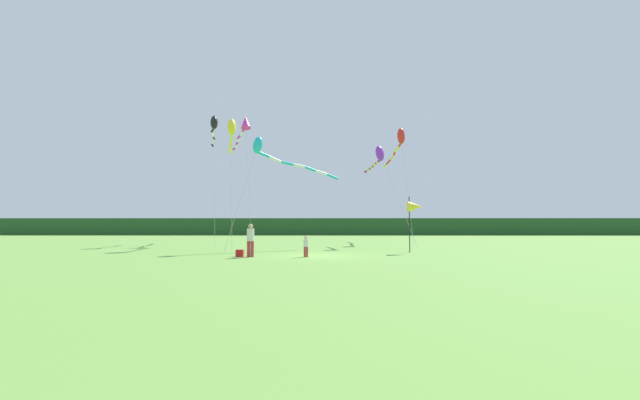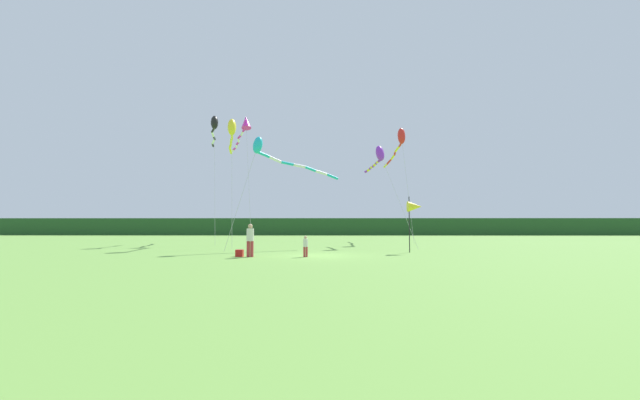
{
  "view_description": "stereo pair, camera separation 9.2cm",
  "coord_description": "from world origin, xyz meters",
  "px_view_note": "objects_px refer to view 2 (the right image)",
  "views": [
    {
      "loc": [
        0.31,
        -23.28,
        1.79
      ],
      "look_at": [
        0.0,
        6.0,
        3.54
      ],
      "focal_mm": 22.83,
      "sensor_mm": 36.0,
      "label": 1
    },
    {
      "loc": [
        0.4,
        -23.28,
        1.79
      ],
      "look_at": [
        0.0,
        6.0,
        3.54
      ],
      "focal_mm": 22.83,
      "sensor_mm": 36.0,
      "label": 2
    }
  ],
  "objects_px": {
    "kite_red": "(400,140)",
    "kite_purple": "(379,156)",
    "kite_black": "(214,125)",
    "kite_cyan": "(272,152)",
    "kite_yellow": "(232,130)",
    "person_adult": "(250,238)",
    "banner_flag_pole": "(414,207)",
    "cooler_box": "(240,253)",
    "kite_magenta": "(245,126)",
    "person_child": "(306,245)"
  },
  "relations": [
    {
      "from": "kite_red",
      "to": "kite_purple",
      "type": "bearing_deg",
      "value": -113.59
    },
    {
      "from": "kite_purple",
      "to": "kite_black",
      "type": "bearing_deg",
      "value": 164.25
    },
    {
      "from": "kite_cyan",
      "to": "kite_yellow",
      "type": "bearing_deg",
      "value": 132.04
    },
    {
      "from": "person_adult",
      "to": "banner_flag_pole",
      "type": "height_order",
      "value": "banner_flag_pole"
    },
    {
      "from": "person_adult",
      "to": "kite_red",
      "type": "bearing_deg",
      "value": 58.3
    },
    {
      "from": "cooler_box",
      "to": "banner_flag_pole",
      "type": "bearing_deg",
      "value": 18.22
    },
    {
      "from": "kite_cyan",
      "to": "banner_flag_pole",
      "type": "bearing_deg",
      "value": -17.55
    },
    {
      "from": "kite_yellow",
      "to": "kite_magenta",
      "type": "bearing_deg",
      "value": 91.97
    },
    {
      "from": "person_adult",
      "to": "kite_purple",
      "type": "relative_size",
      "value": 0.21
    },
    {
      "from": "person_adult",
      "to": "kite_red",
      "type": "relative_size",
      "value": 0.16
    },
    {
      "from": "kite_purple",
      "to": "kite_red",
      "type": "relative_size",
      "value": 0.74
    },
    {
      "from": "banner_flag_pole",
      "to": "kite_purple",
      "type": "distance_m",
      "value": 9.74
    },
    {
      "from": "person_adult",
      "to": "kite_purple",
      "type": "distance_m",
      "value": 16.24
    },
    {
      "from": "kite_yellow",
      "to": "kite_red",
      "type": "distance_m",
      "value": 17.46
    },
    {
      "from": "cooler_box",
      "to": "kite_red",
      "type": "bearing_deg",
      "value": 56.78
    },
    {
      "from": "kite_purple",
      "to": "kite_magenta",
      "type": "relative_size",
      "value": 0.68
    },
    {
      "from": "person_child",
      "to": "kite_black",
      "type": "distance_m",
      "value": 21.77
    },
    {
      "from": "person_child",
      "to": "kite_magenta",
      "type": "relative_size",
      "value": 0.09
    },
    {
      "from": "kite_purple",
      "to": "person_child",
      "type": "bearing_deg",
      "value": -115.25
    },
    {
      "from": "banner_flag_pole",
      "to": "kite_yellow",
      "type": "relative_size",
      "value": 0.33
    },
    {
      "from": "kite_magenta",
      "to": "kite_cyan",
      "type": "relative_size",
      "value": 1.57
    },
    {
      "from": "kite_black",
      "to": "person_child",
      "type": "bearing_deg",
      "value": -59.33
    },
    {
      "from": "kite_magenta",
      "to": "kite_black",
      "type": "bearing_deg",
      "value": -158.73
    },
    {
      "from": "kite_black",
      "to": "kite_cyan",
      "type": "distance_m",
      "value": 12.71
    },
    {
      "from": "person_adult",
      "to": "person_child",
      "type": "distance_m",
      "value": 3.07
    },
    {
      "from": "kite_purple",
      "to": "kite_magenta",
      "type": "distance_m",
      "value": 14.24
    },
    {
      "from": "banner_flag_pole",
      "to": "kite_purple",
      "type": "xyz_separation_m",
      "value": [
        -1.11,
        8.43,
        4.75
      ]
    },
    {
      "from": "person_child",
      "to": "cooler_box",
      "type": "height_order",
      "value": "person_child"
    },
    {
      "from": "kite_magenta",
      "to": "person_child",
      "type": "bearing_deg",
      "value": -68.25
    },
    {
      "from": "kite_cyan",
      "to": "cooler_box",
      "type": "bearing_deg",
      "value": -97.73
    },
    {
      "from": "person_adult",
      "to": "kite_magenta",
      "type": "height_order",
      "value": "kite_magenta"
    },
    {
      "from": "person_child",
      "to": "kite_cyan",
      "type": "height_order",
      "value": "kite_cyan"
    },
    {
      "from": "person_adult",
      "to": "kite_magenta",
      "type": "relative_size",
      "value": 0.14
    },
    {
      "from": "person_child",
      "to": "banner_flag_pole",
      "type": "xyz_separation_m",
      "value": [
        6.77,
        3.56,
        2.23
      ]
    },
    {
      "from": "person_child",
      "to": "kite_black",
      "type": "bearing_deg",
      "value": 120.67
    },
    {
      "from": "person_child",
      "to": "banner_flag_pole",
      "type": "bearing_deg",
      "value": 27.74
    },
    {
      "from": "kite_purple",
      "to": "kite_red",
      "type": "xyz_separation_m",
      "value": [
        3.08,
        7.06,
        2.79
      ]
    },
    {
      "from": "banner_flag_pole",
      "to": "kite_red",
      "type": "relative_size",
      "value": 0.3
    },
    {
      "from": "person_adult",
      "to": "cooler_box",
      "type": "bearing_deg",
      "value": 165.46
    },
    {
      "from": "kite_yellow",
      "to": "kite_cyan",
      "type": "relative_size",
      "value": 1.32
    },
    {
      "from": "banner_flag_pole",
      "to": "kite_cyan",
      "type": "xyz_separation_m",
      "value": [
        -9.54,
        3.02,
        4.08
      ]
    },
    {
      "from": "kite_magenta",
      "to": "kite_yellow",
      "type": "bearing_deg",
      "value": -88.03
    },
    {
      "from": "kite_cyan",
      "to": "kite_purple",
      "type": "bearing_deg",
      "value": 32.69
    },
    {
      "from": "kite_red",
      "to": "kite_cyan",
      "type": "bearing_deg",
      "value": -132.72
    },
    {
      "from": "cooler_box",
      "to": "kite_magenta",
      "type": "bearing_deg",
      "value": 100.77
    },
    {
      "from": "kite_black",
      "to": "kite_magenta",
      "type": "distance_m",
      "value": 2.95
    },
    {
      "from": "banner_flag_pole",
      "to": "kite_yellow",
      "type": "distance_m",
      "value": 16.78
    },
    {
      "from": "banner_flag_pole",
      "to": "kite_magenta",
      "type": "bearing_deg",
      "value": 134.76
    },
    {
      "from": "kite_magenta",
      "to": "kite_red",
      "type": "bearing_deg",
      "value": 6.09
    },
    {
      "from": "person_adult",
      "to": "kite_yellow",
      "type": "xyz_separation_m",
      "value": [
        -3.67,
        10.96,
        8.61
      ]
    }
  ]
}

